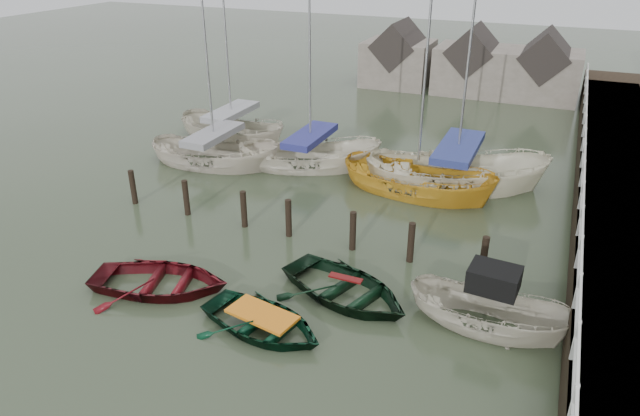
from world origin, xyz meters
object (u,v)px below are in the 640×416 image
at_px(rowboat_dkgreen, 345,297).
at_px(sailboat_a, 216,163).
at_px(rowboat_green, 263,330).
at_px(sailboat_e, 233,139).
at_px(sailboat_c, 416,192).
at_px(sailboat_b, 311,165).
at_px(sailboat_d, 454,184).
at_px(rowboat_red, 161,289).
at_px(motorboat, 486,325).

relative_size(rowboat_dkgreen, sailboat_a, 0.41).
bearing_deg(rowboat_green, sailboat_a, 49.00).
distance_m(rowboat_green, rowboat_dkgreen, 2.76).
distance_m(rowboat_green, sailboat_e, 15.87).
relative_size(rowboat_green, rowboat_dkgreen, 0.87).
height_order(rowboat_dkgreen, sailboat_c, sailboat_c).
distance_m(rowboat_dkgreen, sailboat_b, 10.47).
xyz_separation_m(sailboat_c, sailboat_d, (1.33, 1.32, 0.05)).
relative_size(rowboat_red, motorboat, 0.92).
height_order(rowboat_red, sailboat_a, sailboat_a).
distance_m(sailboat_a, sailboat_e, 3.43).
bearing_deg(rowboat_red, motorboat, -93.53).
height_order(rowboat_green, motorboat, motorboat).
xyz_separation_m(rowboat_dkgreen, sailboat_e, (-10.39, 10.85, 0.06)).
height_order(rowboat_red, rowboat_green, rowboat_red).
bearing_deg(rowboat_red, sailboat_d, -45.82).
xyz_separation_m(rowboat_green, sailboat_b, (-3.69, 11.40, 0.07)).
bearing_deg(rowboat_green, rowboat_dkgreen, -22.54).
bearing_deg(rowboat_green, rowboat_red, 92.93).
bearing_deg(rowboat_dkgreen, sailboat_c, 19.19).
relative_size(rowboat_dkgreen, sailboat_d, 0.36).
bearing_deg(sailboat_c, rowboat_green, 179.73).
relative_size(rowboat_red, sailboat_b, 0.34).
relative_size(rowboat_green, sailboat_c, 0.33).
xyz_separation_m(motorboat, sailboat_d, (-2.72, 9.32, -0.03)).
relative_size(rowboat_dkgreen, sailboat_b, 0.34).
height_order(rowboat_red, sailboat_c, sailboat_c).
xyz_separation_m(sailboat_b, sailboat_c, (5.19, -0.90, -0.05)).
xyz_separation_m(rowboat_red, sailboat_c, (5.26, 9.99, 0.01)).
distance_m(sailboat_a, sailboat_b, 4.41).
xyz_separation_m(rowboat_red, sailboat_a, (-4.07, 9.38, 0.06)).
xyz_separation_m(rowboat_green, sailboat_e, (-8.89, 13.15, 0.06)).
distance_m(rowboat_green, sailboat_b, 11.98).
bearing_deg(sailboat_e, rowboat_green, -134.83).
relative_size(rowboat_green, sailboat_e, 0.33).
bearing_deg(sailboat_b, rowboat_red, 158.72).
distance_m(rowboat_red, sailboat_a, 10.22).
distance_m(rowboat_red, rowboat_dkgreen, 5.57).
relative_size(rowboat_red, sailboat_e, 0.38).
relative_size(rowboat_dkgreen, motorboat, 0.93).
height_order(sailboat_a, sailboat_e, sailboat_e).
relative_size(rowboat_green, sailboat_a, 0.36).
distance_m(sailboat_d, sailboat_e, 11.79).
bearing_deg(sailboat_e, rowboat_dkgreen, -125.09).
xyz_separation_m(rowboat_dkgreen, sailboat_d, (1.32, 9.51, 0.06)).
bearing_deg(sailboat_d, rowboat_green, 151.42).
distance_m(rowboat_dkgreen, sailboat_d, 9.60).
relative_size(motorboat, sailboat_c, 0.40).
distance_m(sailboat_b, sailboat_e, 5.48).
height_order(rowboat_red, rowboat_dkgreen, rowboat_dkgreen).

